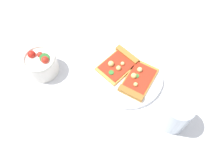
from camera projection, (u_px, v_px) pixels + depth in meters
The scene contains 6 objects.
ground_plane at pixel (115, 66), 0.81m from camera, with size 2.40×2.40×0.00m, color silver.
plate at pixel (127, 76), 0.79m from camera, with size 0.24×0.24×0.01m, color white.
pizza_slice_near at pixel (137, 81), 0.76m from camera, with size 0.16×0.13×0.03m.
pizza_slice_far at pixel (119, 64), 0.79m from camera, with size 0.14×0.11×0.03m.
salad_bowl at pixel (41, 64), 0.77m from camera, with size 0.10×0.10×0.08m.
soda_glass at pixel (176, 115), 0.67m from camera, with size 0.08×0.08×0.12m.
Camera 1 is at (-0.27, -0.35, 0.69)m, focal length 37.99 mm.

